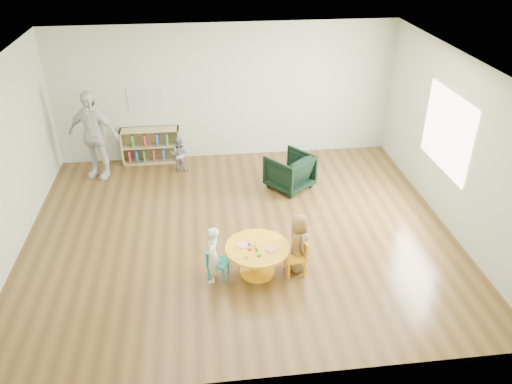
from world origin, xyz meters
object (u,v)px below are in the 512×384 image
at_px(activity_table, 257,255).
at_px(child_left, 212,255).
at_px(armchair, 290,171).
at_px(adult_caretaker, 93,135).
at_px(kid_chair_left, 216,261).
at_px(bookshelf, 150,146).
at_px(child_right, 298,243).
at_px(toddler, 179,154).
at_px(kid_chair_right, 298,255).

height_order(activity_table, child_left, child_left).
xyz_separation_m(armchair, adult_caretaker, (-3.71, 0.94, 0.54)).
distance_m(kid_chair_left, child_left, 0.18).
bearing_deg(bookshelf, adult_caretaker, -152.49).
relative_size(child_right, toddler, 1.30).
distance_m(activity_table, toddler, 3.67).
relative_size(activity_table, armchair, 1.24).
bearing_deg(child_left, toddler, -156.74).
xyz_separation_m(kid_chair_right, armchair, (0.34, 2.55, 0.04)).
xyz_separation_m(bookshelf, toddler, (0.60, -0.48, -0.00)).
relative_size(armchair, adult_caretaker, 0.43).
distance_m(bookshelf, child_right, 4.60).
relative_size(kid_chair_right, armchair, 0.75).
distance_m(armchair, adult_caretaker, 3.86).
relative_size(toddler, adult_caretaker, 0.41).
height_order(armchair, adult_caretaker, adult_caretaker).
xyz_separation_m(activity_table, child_right, (0.60, 0.02, 0.15)).
bearing_deg(armchair, adult_caretaker, -52.24).
bearing_deg(kid_chair_left, child_left, -9.65).
relative_size(armchair, child_right, 0.80).
bearing_deg(toddler, activity_table, 121.65).
height_order(activity_table, armchair, armchair).
distance_m(armchair, toddler, 2.32).
bearing_deg(bookshelf, kid_chair_right, -59.47).
bearing_deg(kid_chair_left, kid_chair_right, 110.59).
distance_m(bookshelf, child_left, 4.19).
xyz_separation_m(child_right, toddler, (-1.77, 3.45, -0.11)).
height_order(kid_chair_left, kid_chair_right, kid_chair_right).
xyz_separation_m(child_right, adult_caretaker, (-3.38, 3.41, 0.42)).
xyz_separation_m(bookshelf, child_right, (2.38, -3.93, 0.11)).
bearing_deg(activity_table, toddler, 108.57).
relative_size(activity_table, kid_chair_left, 1.78).
relative_size(child_right, adult_caretaker, 0.53).
distance_m(toddler, adult_caretaker, 1.69).
xyz_separation_m(activity_table, bookshelf, (-1.77, 3.96, 0.04)).
relative_size(activity_table, bookshelf, 0.78).
bearing_deg(bookshelf, child_left, -74.49).
bearing_deg(child_right, armchair, -18.56).
relative_size(bookshelf, toddler, 1.65).
bearing_deg(kid_chair_left, toddler, -148.12).
bearing_deg(armchair, child_right, 44.50).
bearing_deg(kid_chair_right, child_left, 87.17).
relative_size(bookshelf, armchair, 1.58).
height_order(child_left, toddler, child_left).
distance_m(kid_chair_left, armchair, 2.94).
distance_m(child_right, toddler, 3.88).
bearing_deg(armchair, bookshelf, -66.46).
xyz_separation_m(child_left, toddler, (-0.52, 3.56, -0.08)).
xyz_separation_m(activity_table, kid_chair_right, (0.59, -0.05, -0.02)).
xyz_separation_m(armchair, child_right, (-0.33, -2.47, 0.13)).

